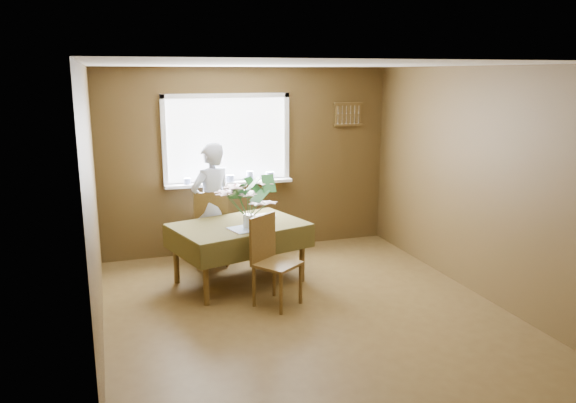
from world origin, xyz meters
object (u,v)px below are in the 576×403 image
object	(u,v)px
chair_far	(211,225)
flower_bouquet	(248,198)
chair_near	(271,257)
dining_table	(239,231)
seated_woman	(212,206)

from	to	relation	value
chair_far	flower_bouquet	distance (m)	1.04
chair_far	chair_near	world-z (taller)	chair_far
chair_far	chair_near	distance (m)	1.44
dining_table	flower_bouquet	world-z (taller)	flower_bouquet
seated_woman	flower_bouquet	bearing A→B (deg)	83.25
flower_bouquet	chair_far	bearing A→B (deg)	107.72
seated_woman	chair_near	bearing A→B (deg)	80.96
flower_bouquet	chair_near	bearing A→B (deg)	-78.93
dining_table	flower_bouquet	xyz separation A→B (m)	(0.07, -0.18, 0.43)
dining_table	chair_near	distance (m)	0.74
chair_far	flower_bouquet	xyz separation A→B (m)	(0.27, -0.86, 0.52)
chair_near	flower_bouquet	distance (m)	0.76
chair_far	seated_woman	world-z (taller)	seated_woman
flower_bouquet	dining_table	bearing A→B (deg)	110.85
chair_far	dining_table	bearing A→B (deg)	111.05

